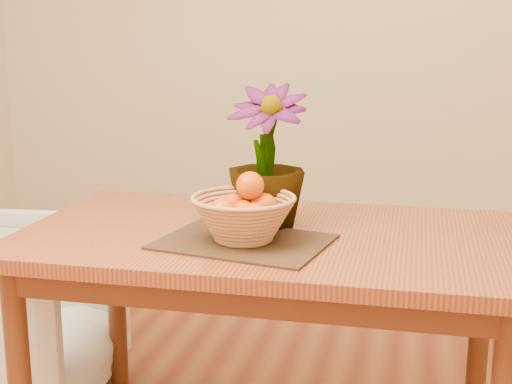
% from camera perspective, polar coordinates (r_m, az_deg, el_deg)
% --- Properties ---
extents(wall_back, '(4.00, 0.02, 2.70)m').
position_cam_1_polar(wall_back, '(3.87, 7.13, 13.22)').
color(wall_back, beige).
rests_on(wall_back, floor).
extents(table, '(1.40, 0.80, 0.75)m').
position_cam_1_polar(table, '(2.04, 1.02, -5.57)').
color(table, maroon).
rests_on(table, floor).
extents(placemat, '(0.49, 0.40, 0.01)m').
position_cam_1_polar(placemat, '(1.91, -0.99, -4.00)').
color(placemat, '#331D12').
rests_on(placemat, table).
extents(wicker_basket, '(0.28, 0.28, 0.12)m').
position_cam_1_polar(wicker_basket, '(1.89, -1.00, -2.26)').
color(wicker_basket, '#B8824C').
rests_on(wicker_basket, placemat).
extents(orange_pile, '(0.17, 0.16, 0.14)m').
position_cam_1_polar(orange_pile, '(1.89, -0.90, -1.08)').
color(orange_pile, '#D34903').
rests_on(orange_pile, wicker_basket).
extents(potted_plant, '(0.23, 0.23, 0.41)m').
position_cam_1_polar(potted_plant, '(2.04, 0.82, 2.86)').
color(potted_plant, '#1B4313').
rests_on(potted_plant, table).
extents(armchair, '(0.73, 0.77, 0.73)m').
position_cam_1_polar(armchair, '(2.64, -19.69, -8.95)').
color(armchair, '#7C6955').
rests_on(armchair, floor).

